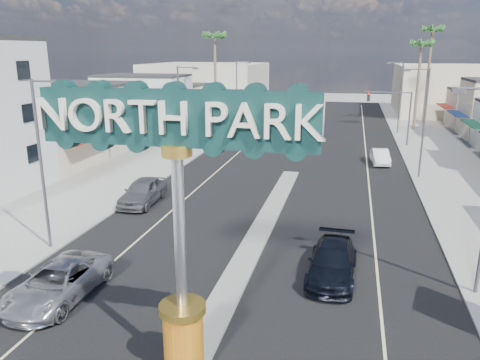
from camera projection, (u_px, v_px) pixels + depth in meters
The scene contains 23 objects.
ground at pixel (293, 171), 41.69m from camera, with size 160.00×160.00×0.00m, color gray.
road at pixel (293, 171), 41.69m from camera, with size 20.00×120.00×0.01m, color black.
median_island at pixel (257, 237), 26.67m from camera, with size 1.30×30.00×0.16m, color gray.
sidewalk_left at pixel (147, 162), 44.82m from camera, with size 8.00×120.00×0.12m, color gray.
sidewalk_right at pixel (462, 180), 38.52m from camera, with size 8.00×120.00×0.12m, color gray.
storefront_row_left at pixel (116, 111), 58.46m from camera, with size 12.00×42.00×6.00m, color beige.
backdrop_far_left at pixel (207, 85), 87.72m from camera, with size 20.00×20.00×8.00m, color #B7B29E.
backdrop_far_right at pixel (459, 90), 77.83m from camera, with size 20.00×20.00×8.00m, color beige.
gateway_sign at pixel (178, 205), 13.85m from camera, with size 8.20×1.50×9.15m.
traffic_signal_left at pixel (232, 103), 55.72m from camera, with size 5.09×0.45×6.00m.
traffic_signal_right at pixel (393, 107), 51.59m from camera, with size 5.09×0.45×6.00m.
streetlight_l_near at pixel (43, 157), 23.94m from camera, with size 2.03×0.22×9.00m.
streetlight_l_mid at pixel (181, 110), 42.68m from camera, with size 2.03×0.22×9.00m.
streetlight_l_far at pixel (238, 91), 63.29m from camera, with size 2.03×0.22×9.00m.
streetlight_r_mid at pixel (423, 118), 37.98m from camera, with size 2.03×0.22×9.00m.
streetlight_r_far at pixel (399, 94), 58.60m from camera, with size 2.03×0.22×9.00m.
palm_left_far at pixel (215, 41), 60.27m from camera, with size 2.60×2.60×13.10m.
palm_right_mid at pixel (421, 48), 60.28m from camera, with size 2.60×2.60×12.10m.
palm_right_far at pixel (432, 35), 64.98m from camera, with size 2.60×2.60×14.10m.
suv_left at pixel (58, 282), 20.00m from camera, with size 2.58×5.60×1.56m, color #B3B3B8.
suv_right at pixel (332, 262), 21.91m from camera, with size 2.15×5.28×1.53m, color black.
car_parked_left at pixel (143, 191), 32.51m from camera, with size 2.09×5.20×1.77m, color slate.
car_parked_right at pixel (380, 157), 44.07m from camera, with size 1.46×4.19×1.38m, color white.
Camera 1 is at (4.84, -10.37, 10.35)m, focal length 35.00 mm.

